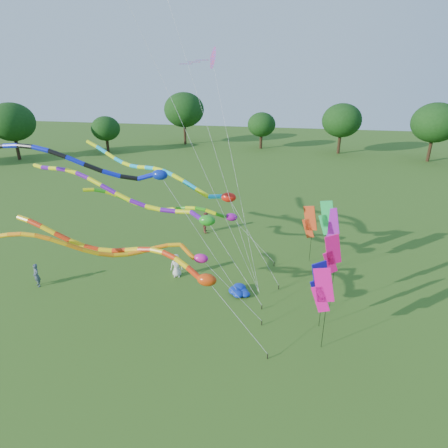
% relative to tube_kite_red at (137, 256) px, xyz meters
% --- Properties ---
extents(ground, '(160.00, 160.00, 0.00)m').
position_rel_tube_kite_red_xyz_m(ground, '(3.38, 0.24, -4.44)').
color(ground, '#305D18').
rests_on(ground, ground).
extents(tree_ring, '(121.89, 122.10, 9.41)m').
position_rel_tube_kite_red_xyz_m(tree_ring, '(3.08, -8.07, 0.92)').
color(tree_ring, '#382314').
rests_on(tree_ring, ground).
extents(tube_kite_red, '(13.46, 1.74, 6.48)m').
position_rel_tube_kite_red_xyz_m(tube_kite_red, '(0.00, 0.00, 0.00)').
color(tube_kite_red, black).
rests_on(tube_kite_red, ground).
extents(tube_kite_orange, '(12.48, 3.28, 6.52)m').
position_rel_tube_kite_red_xyz_m(tube_kite_orange, '(-0.39, -0.09, 0.34)').
color(tube_kite_orange, black).
rests_on(tube_kite_orange, ground).
extents(tube_kite_purple, '(16.84, 4.64, 7.81)m').
position_rel_tube_kite_red_xyz_m(tube_kite_purple, '(-2.55, 5.11, 1.41)').
color(tube_kite_purple, black).
rests_on(tube_kite_purple, ground).
extents(tube_kite_blue, '(17.63, 1.75, 10.19)m').
position_rel_tube_kite_red_xyz_m(tube_kite_blue, '(-5.06, 3.08, 3.95)').
color(tube_kite_blue, black).
rests_on(tube_kite_blue, ground).
extents(tube_kite_cyan, '(15.51, 6.04, 8.56)m').
position_rel_tube_kite_red_xyz_m(tube_kite_cyan, '(-1.22, 8.28, 1.92)').
color(tube_kite_cyan, black).
rests_on(tube_kite_cyan, ground).
extents(tube_kite_green, '(12.72, 2.34, 6.31)m').
position_rel_tube_kite_red_xyz_m(tube_kite_green, '(-0.18, 7.37, -0.08)').
color(tube_kite_green, black).
rests_on(tube_kite_green, ground).
extents(delta_kite_high_c, '(6.74, 7.80, 15.86)m').
position_rel_tube_kite_red_xyz_m(delta_kite_high_c, '(1.41, 11.07, 9.44)').
color(delta_kite_high_c, black).
rests_on(delta_kite_high_c, ground).
extents(banner_pole_red, '(1.11, 0.50, 4.34)m').
position_rel_tube_kite_red_xyz_m(banner_pole_red, '(8.75, 9.80, -1.36)').
color(banner_pole_red, black).
rests_on(banner_pole_red, ground).
extents(banner_pole_green, '(1.14, 0.37, 5.22)m').
position_rel_tube_kite_red_xyz_m(banner_pole_green, '(9.80, 8.53, -0.49)').
color(banner_pole_green, black).
rests_on(banner_pole_green, ground).
extents(banner_pole_magenta_b, '(1.13, 0.45, 4.74)m').
position_rel_tube_kite_red_xyz_m(banner_pole_magenta_b, '(9.90, 4.04, -0.96)').
color(banner_pole_magenta_b, black).
rests_on(banner_pole_magenta_b, ground).
extents(banner_pole_magenta_a, '(1.16, 0.17, 4.58)m').
position_rel_tube_kite_red_xyz_m(banner_pole_magenta_a, '(9.25, 0.35, -1.12)').
color(banner_pole_magenta_a, black).
rests_on(banner_pole_magenta_a, ground).
extents(banner_pole_violet, '(1.13, 0.42, 4.77)m').
position_rel_tube_kite_red_xyz_m(banner_pole_violet, '(10.13, 8.43, -0.94)').
color(banner_pole_violet, black).
rests_on(banner_pole_violet, ground).
extents(banner_pole_blue_b, '(1.09, 0.56, 4.09)m').
position_rel_tube_kite_red_xyz_m(banner_pole_blue_b, '(9.21, 1.95, -1.61)').
color(banner_pole_blue_b, black).
rests_on(banner_pole_blue_b, ground).
extents(blue_nylon_heap, '(1.77, 1.57, 0.51)m').
position_rel_tube_kite_red_xyz_m(blue_nylon_heap, '(4.60, 4.23, -4.23)').
color(blue_nylon_heap, '#0C2BA6').
rests_on(blue_nylon_heap, ground).
extents(person_a, '(0.91, 0.70, 1.65)m').
position_rel_tube_kite_red_xyz_m(person_a, '(0.04, 5.72, -3.62)').
color(person_a, silver).
rests_on(person_a, ground).
extents(person_b, '(0.69, 0.63, 1.58)m').
position_rel_tube_kite_red_xyz_m(person_b, '(-8.47, 2.71, -3.65)').
color(person_b, '#404C5A').
rests_on(person_b, ground).
extents(person_c, '(0.96, 1.07, 1.79)m').
position_rel_tube_kite_red_xyz_m(person_c, '(0.18, 13.55, -3.55)').
color(person_c, brown).
rests_on(person_c, ground).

